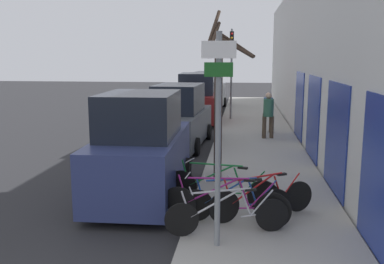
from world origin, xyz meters
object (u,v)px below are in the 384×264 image
Objects in this scene: bicycle_1 at (225,204)px; parked_car_0 at (142,151)px; bicycle_0 at (228,214)px; traffic_light at (232,62)px; signpost at (218,132)px; pedestrian_near at (268,109)px; bicycle_4 at (221,189)px; parked_car_3 at (208,92)px; street_tree at (219,106)px; bicycle_3 at (263,199)px; parked_car_1 at (180,119)px; bicycle_2 at (236,202)px; parked_car_2 at (197,100)px; pedestrian_far at (268,112)px.

parked_car_0 reaches higher than bicycle_1.
traffic_light is (-0.37, 14.45, 2.51)m from bicycle_0.
pedestrian_near is at bearing 82.64° from signpost.
bicycle_4 is (-0.18, 1.36, 0.04)m from bicycle_0.
parked_car_3 is (-1.95, 19.71, 0.56)m from bicycle_0.
street_tree reaches higher than signpost.
parked_car_3 is 1.05× the size of street_tree.
bicycle_3 is 0.43× the size of parked_car_1.
bicycle_2 is at bearing 86.73° from bicycle_3.
bicycle_3 is 3.15m from parked_car_0.
signpost is at bearing -74.05° from parked_car_1.
bicycle_3 is at bearing 59.68° from signpost.
bicycle_4 reaches higher than bicycle_1.
bicycle_1 is 1.47× the size of pedestrian_near.
signpost is 1.46× the size of bicycle_4.
parked_car_2 is at bearing 93.23° from parked_car_1.
street_tree is at bearing 2.57° from bicycle_2.
signpost is 14.98m from traffic_light.
parked_car_3 is (-1.88, 19.28, 0.52)m from bicycle_1.
bicycle_2 is 0.48× the size of parked_car_3.
pedestrian_far is 6.42m from street_tree.
parked_car_3 is 10.81m from pedestrian_far.
pedestrian_far reaches higher than bicycle_3.
street_tree is (-1.01, 2.33, 1.58)m from bicycle_3.
parked_car_1 is 4.18m from pedestrian_near.
traffic_light reaches higher than parked_car_1.
traffic_light reaches higher than bicycle_2.
parked_car_3 is 2.64× the size of pedestrian_near.
bicycle_4 is 13.33m from traffic_light.
parked_car_0 is at bearing 49.11° from pedestrian_near.
bicycle_1 is 1.15× the size of bicycle_2.
traffic_light is (1.68, 0.35, 1.92)m from parked_car_2.
bicycle_2 is at bearing -79.05° from street_tree.
bicycle_4 is at bearing 90.70° from signpost.
parked_car_2 is (-1.99, 13.68, 0.56)m from bicycle_1.
parked_car_0 is at bearing 45.88° from bicycle_2.
traffic_light reaches higher than bicycle_4.
signpost is at bearing -84.85° from parked_car_2.
bicycle_3 is at bearing -65.86° from parked_car_1.
pedestrian_far is at bearing 23.95° from parked_car_1.
street_tree is at bearing -89.89° from traffic_light.
street_tree reaches higher than pedestrian_far.
parked_car_1 reaches higher than pedestrian_near.
parked_car_1 reaches higher than bicycle_3.
pedestrian_near is at bearing -67.53° from parked_car_3.
parked_car_2 is at bearing 97.40° from signpost.
bicycle_1 is 2.81m from parked_car_0.
parked_car_1 is at bearing 102.52° from signpost.
pedestrian_far reaches higher than pedestrian_near.
street_tree reaches higher than bicycle_0.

